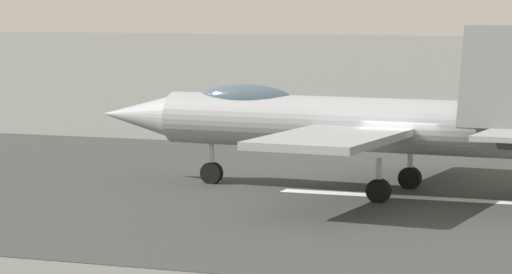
# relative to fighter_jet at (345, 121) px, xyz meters

# --- Properties ---
(ground_plane) EXTENTS (400.00, 400.00, 0.00)m
(ground_plane) POSITION_rel_fighter_jet_xyz_m (-2.08, 0.35, -2.36)
(ground_plane) COLOR #5F625F
(runway_strip) EXTENTS (240.00, 26.00, 0.02)m
(runway_strip) POSITION_rel_fighter_jet_xyz_m (-2.10, 0.35, -2.35)
(runway_strip) COLOR #353836
(runway_strip) RESTS_ON ground
(fighter_jet) EXTENTS (17.11, 13.49, 5.56)m
(fighter_jet) POSITION_rel_fighter_jet_xyz_m (0.00, 0.00, 0.00)
(fighter_jet) COLOR gray
(fighter_jet) RESTS_ON ground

